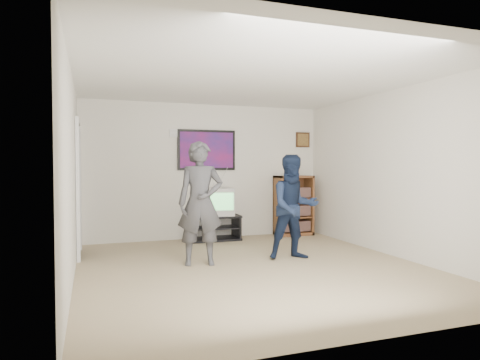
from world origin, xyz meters
TOP-DOWN VIEW (x-y plane):
  - room_shell at (0.00, 0.35)m, footprint 4.51×5.00m
  - media_stand at (0.08, 2.23)m, footprint 0.91×0.51m
  - crt_television at (0.12, 2.23)m, footprint 0.66×0.58m
  - bookshelf at (1.70, 2.28)m, footprint 0.71×0.40m
  - table_lamp at (1.61, 2.24)m, footprint 0.20×0.20m
  - person_tall at (-0.63, 0.44)m, footprint 0.68×0.51m
  - person_short at (0.75, 0.34)m, footprint 0.80×0.66m
  - controller_left at (-0.57, 0.66)m, footprint 0.08×0.13m
  - controller_right at (0.77, 0.55)m, footprint 0.06×0.11m
  - poster at (0.00, 2.48)m, footprint 1.10×0.03m
  - air_vent at (-0.55, 2.48)m, footprint 0.28×0.02m
  - small_picture at (2.00, 2.48)m, footprint 0.30×0.03m
  - doorway at (-2.23, 1.60)m, footprint 0.03×0.85m

SIDE VIEW (x-z plane):
  - media_stand at x=0.08m, z-range 0.00..0.45m
  - bookshelf at x=1.70m, z-range 0.00..1.16m
  - crt_television at x=0.12m, z-range 0.45..0.95m
  - person_short at x=0.75m, z-range 0.00..1.52m
  - person_tall at x=-0.63m, z-range 0.00..1.70m
  - doorway at x=-2.23m, z-range 0.00..2.00m
  - controller_right at x=0.77m, z-range 1.05..1.08m
  - controller_left at x=-0.57m, z-range 1.08..1.12m
  - room_shell at x=0.00m, z-range 0.00..2.50m
  - table_lamp at x=1.61m, z-range 1.16..1.47m
  - poster at x=0.00m, z-range 1.27..2.02m
  - small_picture at x=2.00m, z-range 1.73..2.03m
  - air_vent at x=-0.55m, z-range 1.88..2.02m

